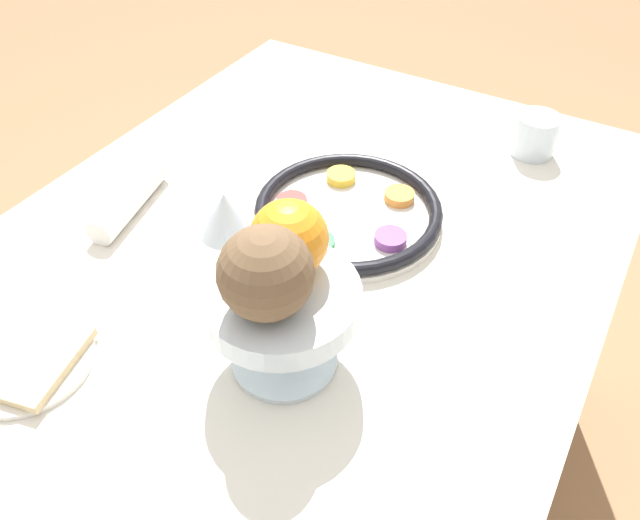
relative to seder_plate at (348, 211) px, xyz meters
The scene contains 10 objects.
ground_plane 0.75m from the seder_plate, 12.32° to the right, with size 8.00×8.00×0.00m, color #99704C.
dining_table 0.41m from the seder_plate, 12.32° to the right, with size 1.31×0.86×0.72m.
seder_plate is the anchor object (origin of this frame).
wine_glass 0.21m from the seder_plate, 28.15° to the right, with size 0.08×0.08×0.12m.
fruit_stand 0.29m from the seder_plate, 12.89° to the left, with size 0.18×0.18×0.12m.
orange_fruit 0.29m from the seder_plate, 12.56° to the left, with size 0.09×0.09×0.09m.
coconut 0.35m from the seder_plate, 12.31° to the left, with size 0.10×0.10×0.10m.
bread_plate 0.48m from the seder_plate, 24.71° to the right, with size 0.16×0.16×0.02m.
napkin_roll 0.34m from the seder_plate, 63.39° to the right, with size 0.18×0.08×0.04m.
cup_near 0.37m from the seder_plate, 149.80° to the left, with size 0.07×0.07×0.07m.
Camera 1 is at (0.49, 0.38, 1.32)m, focal length 35.00 mm.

